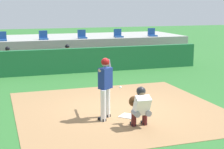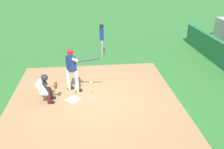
{
  "view_description": "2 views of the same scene",
  "coord_description": "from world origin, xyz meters",
  "px_view_note": "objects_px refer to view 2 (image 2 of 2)",
  "views": [
    {
      "loc": [
        -3.62,
        -10.25,
        3.27
      ],
      "look_at": [
        0.0,
        0.7,
        1.0
      ],
      "focal_mm": 56.96,
      "sensor_mm": 36.0,
      "label": 1
    },
    {
      "loc": [
        7.61,
        -0.12,
        4.68
      ],
      "look_at": [
        0.0,
        0.7,
        1.0
      ],
      "focal_mm": 36.87,
      "sensor_mm": 36.0,
      "label": 2
    }
  ],
  "objects_px": {
    "home_plate": "(73,99)",
    "batter_at_plate": "(72,68)",
    "catcher_crouched": "(46,87)",
    "on_deck_batter": "(102,38)"
  },
  "relations": [
    {
      "from": "on_deck_batter",
      "to": "home_plate",
      "type": "bearing_deg",
      "value": -17.13
    },
    {
      "from": "home_plate",
      "to": "on_deck_batter",
      "type": "distance_m",
      "value": 4.96
    },
    {
      "from": "catcher_crouched",
      "to": "on_deck_batter",
      "type": "height_order",
      "value": "on_deck_batter"
    },
    {
      "from": "catcher_crouched",
      "to": "on_deck_batter",
      "type": "bearing_deg",
      "value": 152.96
    },
    {
      "from": "batter_at_plate",
      "to": "on_deck_batter",
      "type": "xyz_separation_m",
      "value": [
        -3.95,
        1.42,
        -0.02
      ]
    },
    {
      "from": "home_plate",
      "to": "batter_at_plate",
      "type": "relative_size",
      "value": 0.24
    },
    {
      "from": "home_plate",
      "to": "catcher_crouched",
      "type": "xyz_separation_m",
      "value": [
        0.0,
        -0.94,
        0.58
      ]
    },
    {
      "from": "batter_at_plate",
      "to": "catcher_crouched",
      "type": "bearing_deg",
      "value": -54.16
    },
    {
      "from": "home_plate",
      "to": "batter_at_plate",
      "type": "bearing_deg",
      "value": 178.91
    },
    {
      "from": "home_plate",
      "to": "batter_at_plate",
      "type": "height_order",
      "value": "batter_at_plate"
    }
  ]
}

